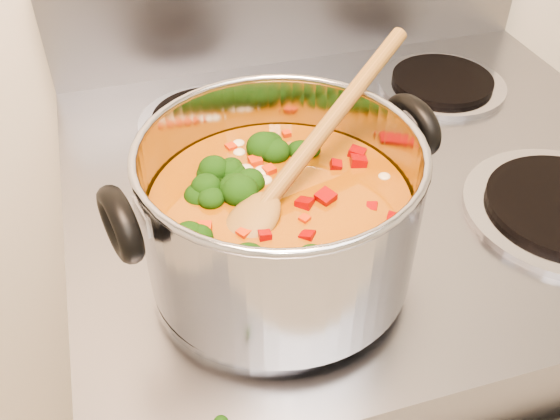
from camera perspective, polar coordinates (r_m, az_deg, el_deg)
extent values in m
cube|color=gray|center=(1.15, 5.97, -14.56)|extent=(0.77, 0.66, 0.92)
cube|color=gray|center=(1.02, 1.54, 17.91)|extent=(0.77, 0.03, 0.16)
cylinder|color=#A5A5AD|center=(0.66, -1.32, -5.95)|extent=(0.23, 0.23, 0.01)
cylinder|color=black|center=(0.65, -1.33, -5.47)|extent=(0.18, 0.18, 0.01)
cylinder|color=#A5A5AD|center=(0.88, -6.65, 7.96)|extent=(0.19, 0.19, 0.01)
cylinder|color=black|center=(0.88, -6.69, 8.39)|extent=(0.15, 0.15, 0.01)
cylinder|color=#A5A5AD|center=(1.00, 14.55, 11.01)|extent=(0.19, 0.19, 0.01)
cylinder|color=black|center=(0.99, 14.63, 11.41)|extent=(0.15, 0.15, 0.01)
cylinder|color=#A4A4AB|center=(0.60, 0.00, -0.06)|extent=(0.26, 0.26, 0.14)
torus|color=#A4A4AB|center=(0.55, 0.00, 5.49)|extent=(0.27, 0.27, 0.01)
cylinder|color=#9C5E0E|center=(0.62, 0.00, -1.95)|extent=(0.25, 0.25, 0.09)
torus|color=black|center=(0.53, -14.40, -1.25)|extent=(0.04, 0.08, 0.08)
torus|color=black|center=(0.64, 11.93, 7.58)|extent=(0.04, 0.08, 0.08)
ellipsoid|color=black|center=(0.63, -2.31, 4.35)|extent=(0.04, 0.04, 0.03)
ellipsoid|color=black|center=(0.59, -4.91, 1.02)|extent=(0.04, 0.04, 0.03)
ellipsoid|color=black|center=(0.60, 8.11, 1.98)|extent=(0.04, 0.04, 0.03)
ellipsoid|color=black|center=(0.64, 1.61, 5.00)|extent=(0.04, 0.04, 0.03)
ellipsoid|color=black|center=(0.53, -4.87, -4.52)|extent=(0.04, 0.04, 0.03)
ellipsoid|color=black|center=(0.64, 0.17, 4.98)|extent=(0.04, 0.04, 0.03)
ellipsoid|color=black|center=(0.61, -2.23, 2.57)|extent=(0.04, 0.04, 0.03)
ellipsoid|color=black|center=(0.60, -5.17, 1.65)|extent=(0.04, 0.04, 0.03)
ellipsoid|color=black|center=(0.62, -8.59, 3.30)|extent=(0.04, 0.04, 0.03)
ellipsoid|color=black|center=(0.54, -4.66, -2.87)|extent=(0.04, 0.04, 0.03)
ellipsoid|color=#9B0B05|center=(0.54, -1.13, -3.43)|extent=(0.01, 0.01, 0.01)
ellipsoid|color=#9B0B05|center=(0.67, 0.38, 6.58)|extent=(0.01, 0.01, 0.01)
ellipsoid|color=#9B0B05|center=(0.58, -10.06, 0.02)|extent=(0.01, 0.01, 0.01)
ellipsoid|color=#9B0B05|center=(0.66, -4.33, 6.21)|extent=(0.01, 0.01, 0.01)
ellipsoid|color=#9B0B05|center=(0.60, 8.34, 1.78)|extent=(0.01, 0.01, 0.01)
ellipsoid|color=#9B0B05|center=(0.65, 6.85, 5.54)|extent=(0.01, 0.01, 0.01)
ellipsoid|color=#9B0B05|center=(0.62, 2.56, 3.81)|extent=(0.01, 0.01, 0.01)
ellipsoid|color=#9B0B05|center=(0.64, 4.12, 4.66)|extent=(0.01, 0.01, 0.01)
ellipsoid|color=#9B0B05|center=(0.60, 10.31, 1.65)|extent=(0.01, 0.01, 0.01)
ellipsoid|color=#9B0B05|center=(0.65, -2.44, 5.78)|extent=(0.01, 0.01, 0.01)
ellipsoid|color=#9B0B05|center=(0.66, -2.67, 6.42)|extent=(0.01, 0.01, 0.01)
ellipsoid|color=#9B0B05|center=(0.63, 2.64, 4.50)|extent=(0.01, 0.01, 0.01)
ellipsoid|color=#9B0B05|center=(0.63, -4.15, 4.54)|extent=(0.01, 0.01, 0.01)
ellipsoid|color=#9B0B05|center=(0.54, -0.29, -3.14)|extent=(0.01, 0.01, 0.01)
ellipsoid|color=red|center=(0.61, 2.92, 2.97)|extent=(0.01, 0.01, 0.01)
ellipsoid|color=red|center=(0.66, 3.60, 6.13)|extent=(0.01, 0.01, 0.01)
ellipsoid|color=red|center=(0.57, -3.75, -0.75)|extent=(0.01, 0.01, 0.01)
ellipsoid|color=red|center=(0.64, -1.22, 5.27)|extent=(0.01, 0.01, 0.01)
ellipsoid|color=red|center=(0.55, -6.38, -2.64)|extent=(0.01, 0.01, 0.01)
ellipsoid|color=red|center=(0.59, -0.30, 1.08)|extent=(0.01, 0.01, 0.01)
ellipsoid|color=red|center=(0.61, -8.73, 2.28)|extent=(0.01, 0.01, 0.01)
ellipsoid|color=red|center=(0.57, -0.62, -0.63)|extent=(0.01, 0.01, 0.01)
ellipsoid|color=red|center=(0.62, 8.79, 3.30)|extent=(0.01, 0.01, 0.01)
ellipsoid|color=red|center=(0.55, 0.03, -2.50)|extent=(0.01, 0.01, 0.01)
ellipsoid|color=red|center=(0.54, 5.38, -3.58)|extent=(0.01, 0.01, 0.01)
ellipsoid|color=red|center=(0.64, -6.12, 4.72)|extent=(0.01, 0.01, 0.01)
ellipsoid|color=beige|center=(0.57, 6.76, -1.02)|extent=(0.02, 0.02, 0.01)
ellipsoid|color=beige|center=(0.59, 9.06, 0.86)|extent=(0.02, 0.02, 0.01)
ellipsoid|color=beige|center=(0.65, 5.17, 5.73)|extent=(0.02, 0.02, 0.01)
ellipsoid|color=beige|center=(0.56, 3.32, -1.32)|extent=(0.02, 0.02, 0.01)
ellipsoid|color=beige|center=(0.55, 8.81, -2.32)|extent=(0.02, 0.02, 0.01)
ellipsoid|color=beige|center=(0.58, 3.13, 0.54)|extent=(0.02, 0.02, 0.01)
ellipsoid|color=beige|center=(0.53, 5.23, -4.82)|extent=(0.02, 0.02, 0.01)
ellipsoid|color=beige|center=(0.64, 4.85, 4.60)|extent=(0.02, 0.02, 0.01)
ellipsoid|color=beige|center=(0.61, -6.24, 2.47)|extent=(0.02, 0.02, 0.01)
ellipsoid|color=brown|center=(0.56, -2.80, -1.29)|extent=(0.09, 0.08, 0.04)
cylinder|color=brown|center=(0.62, 4.62, 8.05)|extent=(0.22, 0.16, 0.11)
ellipsoid|color=black|center=(0.76, 15.36, -0.07)|extent=(0.01, 0.01, 0.01)
ellipsoid|color=black|center=(0.66, 16.94, -8.34)|extent=(0.01, 0.01, 0.01)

